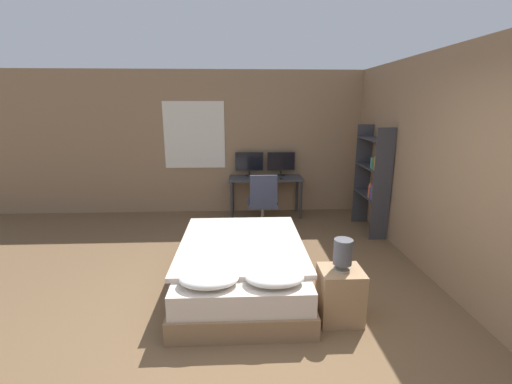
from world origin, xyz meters
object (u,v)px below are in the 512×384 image
at_px(bed, 242,266).
at_px(monitor_right, 281,162).
at_px(computer_mouse, 281,178).
at_px(nightstand, 340,295).
at_px(bookshelf, 374,176).
at_px(bedside_lamp, 343,253).
at_px(desk, 266,183).
at_px(keyboard, 266,179).
at_px(office_chair, 263,206).
at_px(monitor_left, 249,162).

bearing_deg(bed, monitor_right, 74.66).
distance_m(monitor_right, computer_mouse, 0.43).
xyz_separation_m(nightstand, bookshelf, (1.20, 2.36, 0.69)).
xyz_separation_m(nightstand, monitor_right, (-0.18, 3.50, 0.74)).
distance_m(bed, bedside_lamp, 1.26).
distance_m(desk, computer_mouse, 0.35).
distance_m(bedside_lamp, keyboard, 3.19).
bearing_deg(office_chair, bedside_lamp, -77.46).
height_order(bed, keyboard, keyboard).
distance_m(bedside_lamp, computer_mouse, 3.16).
bearing_deg(bedside_lamp, keyboard, 98.76).
height_order(monitor_right, office_chair, monitor_right).
distance_m(bedside_lamp, monitor_left, 3.60).
bearing_deg(computer_mouse, monitor_left, 148.88).
xyz_separation_m(nightstand, bedside_lamp, (-0.00, 0.00, 0.45)).
distance_m(nightstand, monitor_left, 3.66).
relative_size(nightstand, computer_mouse, 7.61).
bearing_deg(desk, bookshelf, -29.83).
bearing_deg(monitor_right, bed, -105.34).
height_order(desk, bookshelf, bookshelf).
distance_m(nightstand, desk, 3.38).
height_order(nightstand, monitor_left, monitor_left).
bearing_deg(desk, bed, -100.08).
height_order(monitor_left, office_chair, monitor_left).
bearing_deg(monitor_left, bookshelf, -29.88).
relative_size(nightstand, bookshelf, 0.31).
bearing_deg(monitor_left, office_chair, -76.74).
distance_m(bedside_lamp, bookshelf, 2.66).
bearing_deg(nightstand, computer_mouse, 93.82).
xyz_separation_m(keyboard, bookshelf, (1.68, -0.79, 0.20)).
xyz_separation_m(monitor_right, computer_mouse, (-0.03, -0.35, -0.24)).
distance_m(monitor_left, bookshelf, 2.29).
xyz_separation_m(bedside_lamp, computer_mouse, (-0.21, 3.15, 0.05)).
distance_m(desk, monitor_left, 0.51).
relative_size(bed, monitor_left, 3.89).
distance_m(nightstand, bookshelf, 2.73).
height_order(monitor_left, bookshelf, bookshelf).
bearing_deg(computer_mouse, bookshelf, -29.36).
relative_size(monitor_right, bookshelf, 0.30).
distance_m(desk, monitor_right, 0.51).
height_order(monitor_right, keyboard, monitor_right).
distance_m(keyboard, computer_mouse, 0.28).
bearing_deg(keyboard, office_chair, -100.98).
distance_m(computer_mouse, bookshelf, 1.62).
height_order(monitor_left, keyboard, monitor_left).
distance_m(bedside_lamp, office_chair, 2.72).
relative_size(bedside_lamp, monitor_left, 0.58).
bearing_deg(office_chair, computer_mouse, 53.96).
relative_size(bedside_lamp, keyboard, 0.84).
relative_size(monitor_right, office_chair, 0.55).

